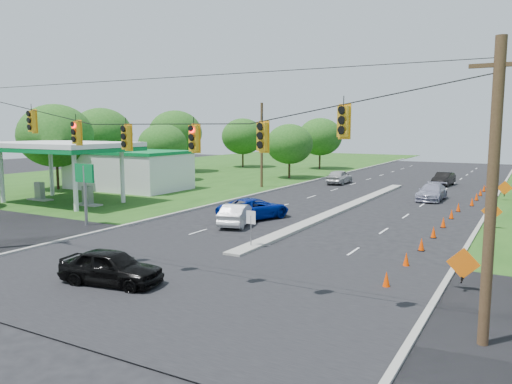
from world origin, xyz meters
The scene contains 39 objects.
ground centered at (0.00, 0.00, 0.00)m, with size 160.00×160.00×0.00m, color black.
grass_left centered at (-30.00, 20.00, 0.00)m, with size 40.00×160.00×0.06m, color #1E4714.
cross_street centered at (0.00, 0.00, 0.00)m, with size 160.00×14.00×0.02m, color black.
curb_left centered at (-10.10, 30.00, 0.00)m, with size 0.25×110.00×0.16m, color gray.
curb_right centered at (10.10, 30.00, 0.00)m, with size 0.25×110.00×0.16m, color gray.
median centered at (0.00, 21.00, 0.00)m, with size 1.00×34.00×0.18m, color gray.
median_sign centered at (0.00, 6.00, 1.46)m, with size 0.55×0.06×2.05m.
signal_span centered at (-0.05, -1.00, 4.97)m, with size 25.60×0.32×9.00m.
utility_pole_far_left centered at (-12.50, 30.00, 4.50)m, with size 0.28×0.28×9.00m, color #422D1C.
gas_station centered at (-23.64, 20.24, 2.58)m, with size 18.40×19.70×5.20m.
cone_0 centered at (8.07, 3.00, 0.35)m, with size 0.32×0.32×0.70m, color #FF4000.
cone_1 centered at (8.07, 6.50, 0.35)m, with size 0.32×0.32×0.70m, color #FF4000.
cone_2 centered at (8.07, 10.00, 0.35)m, with size 0.32×0.32×0.70m, color #FF4000.
cone_3 centered at (8.07, 13.50, 0.35)m, with size 0.32×0.32×0.70m, color #FF4000.
cone_4 centered at (8.07, 17.00, 0.35)m, with size 0.32×0.32×0.70m, color #FF4000.
cone_5 centered at (8.07, 20.50, 0.35)m, with size 0.32×0.32×0.70m, color #FF4000.
cone_6 centered at (8.07, 24.00, 0.35)m, with size 0.32×0.32×0.70m, color #FF4000.
cone_7 centered at (8.67, 27.50, 0.35)m, with size 0.32×0.32×0.70m, color #FF4000.
cone_8 centered at (8.67, 31.00, 0.35)m, with size 0.32×0.32×0.70m, color #FF4000.
cone_9 centered at (8.67, 34.50, 0.35)m, with size 0.32×0.32×0.70m, color #FF4000.
cone_10 centered at (8.67, 38.00, 0.35)m, with size 0.32×0.32×0.70m, color #FF4000.
cone_11 centered at (8.67, 41.50, 0.35)m, with size 0.32×0.32×0.70m, color #FF4000.
cone_12 centered at (8.67, 45.00, 0.35)m, with size 0.32×0.32×0.70m, color #FF4000.
work_sign_0 centered at (10.80, 4.00, 1.09)m, with size 1.27×0.58×1.37m.
work_sign_1 centered at (10.80, 18.00, 1.09)m, with size 1.27×0.58×1.37m.
work_sign_2 centered at (10.80, 32.00, 1.09)m, with size 1.27×0.58×1.37m.
tree_1 centered at (-30.00, 18.00, 5.58)m, with size 7.56×7.56×8.82m.
tree_2 centered at (-26.00, 30.00, 4.34)m, with size 5.88×5.88×6.86m.
tree_3 centered at (-32.00, 40.00, 5.58)m, with size 7.56×7.56×8.82m.
tree_4 centered at (-28.00, 52.00, 4.96)m, with size 6.72×6.72×7.84m.
tree_5 centered at (-14.00, 40.00, 4.34)m, with size 5.88×5.88×6.86m.
tree_6 centered at (-16.00, 55.00, 4.96)m, with size 6.72×6.72×7.84m.
tree_14 centered at (-34.00, 28.00, 5.58)m, with size 7.56×7.56×8.82m.
black_sedan centered at (-1.96, -2.17, 0.75)m, with size 1.76×4.38×1.49m, color black.
white_sedan centered at (-3.99, 11.14, 0.72)m, with size 1.53×4.38×1.44m, color silver.
blue_pickup centered at (-4.13, 13.61, 0.76)m, with size 2.51×5.44×1.51m, color #011886.
silver_car_far centered at (5.15, 29.23, 0.73)m, with size 2.06×5.06×1.47m, color #9393AB.
silver_car_oncoming centered at (-6.46, 37.51, 0.81)m, with size 1.91×4.76×1.62m, color #ABABAB.
dark_car_receding centered at (4.24, 41.54, 0.74)m, with size 1.57×4.50×1.48m, color black.
Camera 1 is at (13.04, -16.64, 6.50)m, focal length 35.00 mm.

